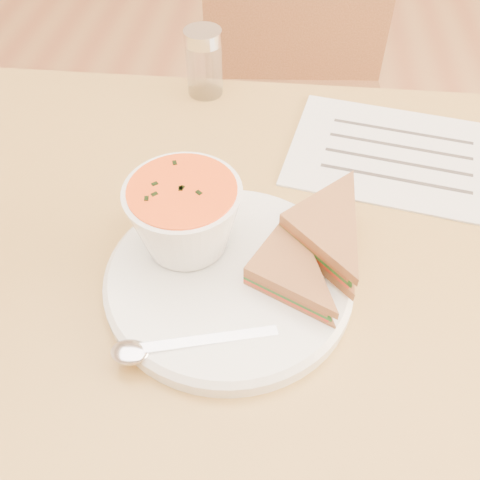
# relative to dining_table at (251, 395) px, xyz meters

# --- Properties ---
(floor) EXTENTS (5.00, 6.00, 0.01)m
(floor) POSITION_rel_dining_table_xyz_m (0.00, 0.00, -0.38)
(floor) COLOR #955636
(floor) RESTS_ON ground
(dining_table) EXTENTS (1.00, 0.70, 0.75)m
(dining_table) POSITION_rel_dining_table_xyz_m (0.00, 0.00, 0.00)
(dining_table) COLOR #97642F
(dining_table) RESTS_ON floor
(chair_far) EXTENTS (0.46, 0.46, 0.97)m
(chair_far) POSITION_rel_dining_table_xyz_m (0.05, 0.62, 0.11)
(chair_far) COLOR brown
(chair_far) RESTS_ON floor
(plate) EXTENTS (0.27, 0.27, 0.02)m
(plate) POSITION_rel_dining_table_xyz_m (-0.02, -0.06, 0.38)
(plate) COLOR white
(plate) RESTS_ON dining_table
(soup_bowl) EXTENTS (0.14, 0.14, 0.08)m
(soup_bowl) POSITION_rel_dining_table_xyz_m (-0.07, -0.02, 0.43)
(soup_bowl) COLOR white
(soup_bowl) RESTS_ON plate
(sandwich_half_a) EXTENTS (0.14, 0.14, 0.03)m
(sandwich_half_a) POSITION_rel_dining_table_xyz_m (-0.01, -0.07, 0.41)
(sandwich_half_a) COLOR #995A36
(sandwich_half_a) RESTS_ON plate
(sandwich_half_b) EXTENTS (0.16, 0.16, 0.03)m
(sandwich_half_b) POSITION_rel_dining_table_xyz_m (0.02, -0.01, 0.42)
(sandwich_half_b) COLOR #995A36
(sandwich_half_b) RESTS_ON plate
(spoon) EXTENTS (0.19, 0.09, 0.01)m
(spoon) POSITION_rel_dining_table_xyz_m (-0.05, -0.15, 0.40)
(spoon) COLOR silver
(spoon) RESTS_ON plate
(paper_menu) EXTENTS (0.32, 0.26, 0.00)m
(paper_menu) POSITION_rel_dining_table_xyz_m (0.18, 0.18, 0.38)
(paper_menu) COLOR white
(paper_menu) RESTS_ON dining_table
(condiment_shaker) EXTENTS (0.07, 0.07, 0.10)m
(condiment_shaker) POSITION_rel_dining_table_xyz_m (-0.10, 0.31, 0.43)
(condiment_shaker) COLOR silver
(condiment_shaker) RESTS_ON dining_table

